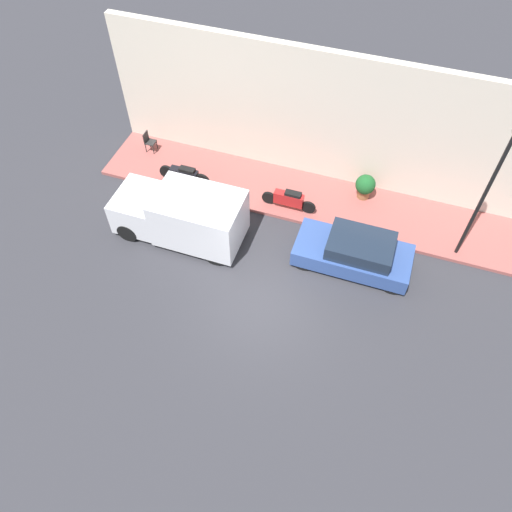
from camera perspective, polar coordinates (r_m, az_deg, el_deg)
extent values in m
plane|color=#2D2D33|center=(16.53, 0.74, -5.25)|extent=(60.00, 60.00, 0.00)
cube|color=#934C47|center=(19.60, 5.47, 6.76)|extent=(2.70, 16.26, 0.14)
cube|color=beige|center=(19.04, 7.33, 15.32)|extent=(0.30, 16.26, 5.33)
cube|color=#2D4784|center=(17.41, 10.96, 0.13)|extent=(1.74, 3.95, 0.62)
cube|color=#192333|center=(16.96, 11.89, 1.17)|extent=(1.53, 2.17, 0.53)
cylinder|color=black|center=(17.17, 5.38, -0.80)|extent=(0.20, 0.57, 0.57)
cylinder|color=black|center=(18.12, 6.65, 2.78)|extent=(0.20, 0.57, 0.57)
cylinder|color=black|center=(17.12, 15.33, -3.42)|extent=(0.20, 0.57, 0.57)
cylinder|color=black|center=(18.07, 16.08, 0.31)|extent=(0.20, 0.57, 0.57)
cube|color=silver|center=(17.44, -6.49, 4.34)|extent=(1.99, 3.00, 1.81)
cube|color=silver|center=(18.50, -13.01, 5.39)|extent=(1.89, 1.62, 1.27)
cube|color=#192333|center=(18.36, -13.87, 6.32)|extent=(1.69, 0.89, 0.51)
cylinder|color=black|center=(18.45, -14.45, 2.66)|extent=(0.22, 0.75, 0.75)
cylinder|color=black|center=(19.40, -12.09, 6.33)|extent=(0.22, 0.75, 0.75)
cylinder|color=black|center=(17.23, -4.71, 0.00)|extent=(0.22, 0.75, 0.75)
cylinder|color=black|center=(18.25, -2.70, 4.04)|extent=(0.22, 0.75, 0.75)
cube|color=black|center=(19.88, -8.21, 9.30)|extent=(0.30, 1.12, 0.38)
cube|color=black|center=(19.66, -7.89, 9.75)|extent=(0.27, 0.61, 0.12)
cylinder|color=black|center=(20.26, -10.09, 9.40)|extent=(0.10, 0.63, 0.63)
cylinder|color=black|center=(19.72, -6.19, 8.56)|extent=(0.10, 0.63, 0.63)
cube|color=#B21E1E|center=(18.73, 3.76, 6.55)|extent=(0.30, 1.12, 0.48)
cube|color=black|center=(18.49, 4.26, 7.09)|extent=(0.27, 0.61, 0.12)
cylinder|color=black|center=(19.01, 1.47, 6.68)|extent=(0.10, 0.53, 0.53)
cylinder|color=black|center=(18.76, 6.01, 5.56)|extent=(0.10, 0.53, 0.53)
cylinder|color=black|center=(17.18, 24.42, 5.86)|extent=(0.12, 0.12, 5.18)
cylinder|color=brown|center=(19.76, 12.17, 7.01)|extent=(0.47, 0.47, 0.32)
sphere|color=#195123|center=(19.44, 12.40, 7.98)|extent=(0.76, 0.76, 0.76)
cube|color=#262626|center=(21.62, -11.96, 12.62)|extent=(0.40, 0.40, 0.04)
cube|color=#262626|center=(21.57, -12.50, 13.16)|extent=(0.40, 0.04, 0.41)
cylinder|color=#262626|center=(21.58, -11.65, 11.80)|extent=(0.04, 0.04, 0.41)
cylinder|color=#262626|center=(21.80, -11.25, 12.37)|extent=(0.04, 0.04, 0.41)
cylinder|color=#262626|center=(21.73, -12.48, 11.96)|extent=(0.04, 0.04, 0.41)
cylinder|color=#262626|center=(21.95, -12.07, 12.52)|extent=(0.04, 0.04, 0.41)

